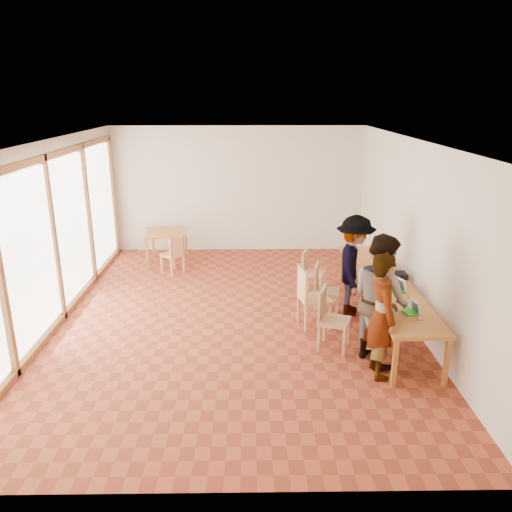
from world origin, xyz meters
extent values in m
plane|color=#9F4326|center=(0.00, 0.00, 0.00)|extent=(8.00, 8.00, 0.00)
cube|color=silver|center=(0.00, 4.00, 1.50)|extent=(6.00, 0.10, 3.00)
cube|color=silver|center=(0.00, -4.00, 1.50)|extent=(6.00, 0.10, 3.00)
cube|color=silver|center=(3.00, 0.00, 1.50)|extent=(0.10, 8.00, 3.00)
cube|color=white|center=(-2.96, 0.00, 1.50)|extent=(0.10, 8.00, 3.00)
cube|color=white|center=(0.00, 0.00, 3.02)|extent=(6.00, 8.00, 0.04)
cube|color=#BB7029|center=(2.50, -0.24, 0.72)|extent=(0.80, 4.00, 0.05)
cube|color=#BB7029|center=(2.16, -2.18, 0.35)|extent=(0.06, 0.06, 0.70)
cube|color=#BB7029|center=(2.16, 1.70, 0.35)|extent=(0.06, 0.06, 0.70)
cube|color=#BB7029|center=(2.84, -2.18, 0.35)|extent=(0.06, 0.06, 0.70)
cube|color=#BB7029|center=(2.84, 1.70, 0.35)|extent=(0.06, 0.06, 0.70)
cube|color=#BB7029|center=(-1.60, 2.99, 0.72)|extent=(0.90, 0.90, 0.05)
cube|color=#BB7029|center=(-1.99, 2.60, 0.35)|extent=(0.05, 0.05, 0.70)
cube|color=#BB7029|center=(-1.99, 3.38, 0.35)|extent=(0.05, 0.05, 0.70)
cube|color=#BB7029|center=(-1.21, 2.60, 0.35)|extent=(0.05, 0.05, 0.70)
cube|color=#BB7029|center=(-1.21, 3.38, 0.35)|extent=(0.05, 0.05, 0.70)
cube|color=tan|center=(1.54, -1.11, 0.45)|extent=(0.57, 0.57, 0.04)
cube|color=tan|center=(1.35, -1.04, 0.70)|extent=(0.19, 0.43, 0.46)
cube|color=tan|center=(1.34, -0.34, 0.49)|extent=(0.56, 0.56, 0.05)
cube|color=tan|center=(1.13, -0.38, 0.77)|extent=(0.14, 0.48, 0.50)
cube|color=tan|center=(1.61, 0.11, 0.43)|extent=(0.51, 0.51, 0.04)
cube|color=tan|center=(1.42, 0.15, 0.68)|extent=(0.13, 0.42, 0.44)
cube|color=tan|center=(1.51, 1.10, 0.41)|extent=(0.51, 0.51, 0.04)
cube|color=tan|center=(1.34, 1.16, 0.64)|extent=(0.17, 0.39, 0.42)
cube|color=tan|center=(-1.39, 2.33, 0.40)|extent=(0.55, 0.55, 0.04)
cube|color=tan|center=(-1.26, 2.21, 0.63)|extent=(0.30, 0.31, 0.41)
imported|color=gray|center=(2.04, -1.84, 0.88)|extent=(0.46, 0.67, 1.75)
imported|color=gray|center=(2.11, -1.42, 0.94)|extent=(0.96, 1.09, 1.89)
imported|color=gray|center=(2.07, 0.18, 0.88)|extent=(0.90, 1.26, 1.76)
cube|color=green|center=(2.53, -1.50, 0.76)|extent=(0.20, 0.25, 0.02)
cube|color=white|center=(2.61, -1.49, 0.84)|extent=(0.10, 0.22, 0.19)
cube|color=green|center=(2.56, -0.68, 0.76)|extent=(0.26, 0.30, 0.03)
cube|color=white|center=(2.64, -0.65, 0.86)|extent=(0.15, 0.24, 0.21)
cube|color=green|center=(2.48, 0.32, 0.76)|extent=(0.22, 0.26, 0.02)
cube|color=white|center=(2.55, 0.35, 0.84)|extent=(0.12, 0.21, 0.18)
imported|color=yellow|center=(2.56, -0.67, 0.80)|extent=(0.15, 0.15, 0.09)
cylinder|color=#156F20|center=(2.40, -0.84, 0.89)|extent=(0.07, 0.07, 0.28)
cylinder|color=silver|center=(2.30, -1.42, 0.80)|extent=(0.07, 0.07, 0.09)
cylinder|color=white|center=(2.53, -1.33, 0.78)|extent=(0.08, 0.08, 0.06)
cube|color=#E13C58|center=(2.60, -1.70, 0.76)|extent=(0.05, 0.10, 0.01)
cube|color=black|center=(2.83, -0.08, 0.80)|extent=(0.16, 0.26, 0.09)
camera|label=1|loc=(0.27, -7.90, 3.69)|focal=35.00mm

